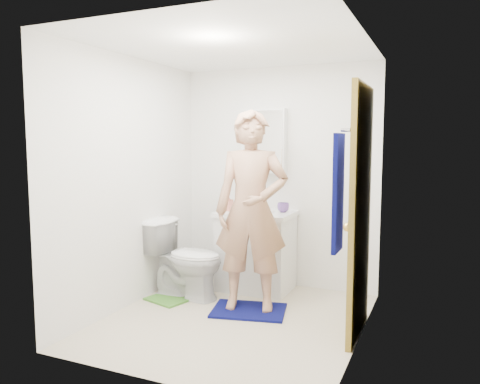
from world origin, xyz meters
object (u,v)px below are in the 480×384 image
vanity_cabinet (256,253)px  medicine_cabinet (264,141)px  toothbrush_cup (283,207)px  man (251,211)px  soap_dispenser (228,202)px  toilet (186,258)px  towel (338,193)px

vanity_cabinet → medicine_cabinet: medicine_cabinet is taller
toothbrush_cup → man: man is taller
medicine_cabinet → soap_dispenser: size_ratio=3.91×
vanity_cabinet → man: bearing=-72.4°
soap_dispenser → toothbrush_cup: soap_dispenser is taller
vanity_cabinet → soap_dispenser: bearing=-168.6°
medicine_cabinet → toothbrush_cup: bearing=-28.0°
medicine_cabinet → toilet: (-0.57, -0.75, -1.20)m
vanity_cabinet → towel: bearing=-51.5°
toothbrush_cup → medicine_cabinet: bearing=152.0°
medicine_cabinet → soap_dispenser: 0.78m
medicine_cabinet → towel: (1.18, -1.71, -0.35)m
vanity_cabinet → toilet: size_ratio=1.00×
vanity_cabinet → man: (0.19, -0.61, 0.56)m
toothbrush_cup → man: size_ratio=0.07×
vanity_cabinet → toothbrush_cup: bearing=15.7°
vanity_cabinet → medicine_cabinet: 1.22m
medicine_cabinet → man: (0.19, -0.84, -0.64)m
man → toilet: bearing=158.2°
toilet → toothbrush_cup: 1.15m
toothbrush_cup → towel: bearing=-60.0°
vanity_cabinet → toilet: (-0.57, -0.53, 0.00)m
toilet → medicine_cabinet: bearing=-35.2°
vanity_cabinet → toothbrush_cup: 0.58m
towel → soap_dispenser: towel is taller
towel → toilet: 2.16m
soap_dispenser → toilet: bearing=-119.7°
towel → toothbrush_cup: towel is taller
towel → soap_dispenser: 2.08m
towel → man: size_ratio=0.43×
toothbrush_cup → soap_dispenser: bearing=-166.5°
toothbrush_cup → vanity_cabinet: bearing=-164.3°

